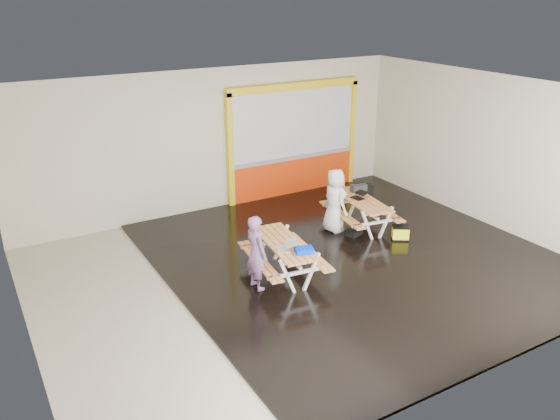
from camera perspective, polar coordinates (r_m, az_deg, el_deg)
room at (r=10.49m, az=2.49°, el=2.24°), size 10.02×8.02×3.52m
deck at (r=11.84m, az=7.47°, el=-4.65°), size 7.50×7.98×0.05m
kiosk at (r=14.89m, az=1.42°, el=6.90°), size 3.88×0.16×3.00m
picnic_table_left at (r=10.74m, az=0.42°, el=-4.11°), size 1.46×1.98×0.74m
picnic_table_right at (r=13.00m, az=8.22°, el=0.37°), size 1.47×1.97×0.73m
person_left at (r=10.19m, az=-2.44°, el=-4.32°), size 0.38×0.55×1.42m
person_right at (r=12.69m, az=5.59°, el=0.94°), size 0.48×0.73×1.47m
laptop_left at (r=10.36m, az=0.61°, el=-3.74°), size 0.46×0.45×0.16m
laptop_right at (r=13.01m, az=8.02°, el=1.40°), size 0.35×0.32×0.14m
blue_pouch at (r=10.25m, az=2.46°, el=-4.10°), size 0.38×0.31×0.10m
toolbox at (r=13.43m, az=7.98°, el=2.24°), size 0.39×0.23×0.22m
backpack at (r=13.62m, az=8.87°, el=1.83°), size 0.27×0.20×0.41m
dark_case at (r=12.74m, az=7.51°, el=-2.23°), size 0.42×0.36×0.13m
fluke_bag at (r=12.64m, az=12.11°, el=-2.32°), size 0.44×0.40×0.32m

